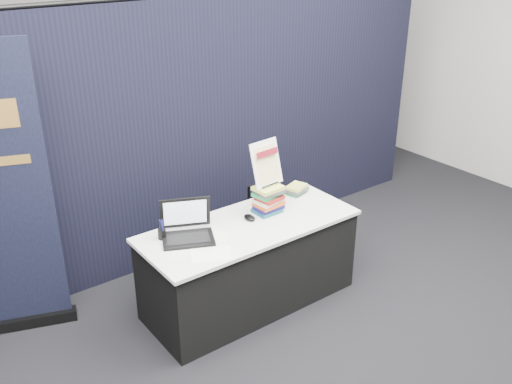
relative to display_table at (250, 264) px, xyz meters
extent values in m
plane|color=black|center=(0.00, -0.55, -0.38)|extent=(8.00, 8.00, 0.00)
cube|color=#ACA9A2|center=(0.00, 3.45, 1.37)|extent=(8.00, 0.02, 3.50)
cube|color=black|center=(0.00, 1.05, 0.82)|extent=(6.00, 0.08, 2.40)
cube|color=black|center=(0.00, 0.00, -0.02)|extent=(1.76, 0.71, 0.72)
cube|color=silver|center=(0.00, 0.00, 0.36)|extent=(1.80, 0.75, 0.03)
cube|color=black|center=(-0.53, 0.07, 0.38)|extent=(0.47, 0.42, 0.02)
cube|color=black|center=(-0.53, 0.20, 0.53)|extent=(0.38, 0.23, 0.27)
cube|color=white|center=(-0.53, 0.20, 0.53)|extent=(0.32, 0.18, 0.21)
ellipsoid|color=black|center=(0.05, 0.06, 0.39)|extent=(0.08, 0.12, 0.04)
cube|color=silver|center=(-0.66, -0.06, 0.38)|extent=(0.28, 0.21, 0.00)
cube|color=white|center=(-0.50, -0.21, 0.38)|extent=(0.36, 0.33, 0.00)
cube|color=silver|center=(-0.40, -0.01, 0.38)|extent=(0.38, 0.31, 0.00)
cylinder|color=black|center=(-0.68, 0.21, 0.41)|extent=(0.07, 0.07, 0.08)
cube|color=#174C59|center=(0.25, 0.08, 0.39)|extent=(0.23, 0.19, 0.03)
cube|color=#16114E|center=(0.25, 0.08, 0.42)|extent=(0.23, 0.19, 0.03)
cube|color=#D0531D|center=(0.25, 0.08, 0.45)|extent=(0.23, 0.19, 0.03)
cube|color=beige|center=(0.25, 0.08, 0.48)|extent=(0.23, 0.19, 0.03)
cube|color=maroon|center=(0.25, 0.08, 0.51)|extent=(0.23, 0.19, 0.03)
cube|color=#217C44|center=(0.25, 0.08, 0.54)|extent=(0.23, 0.19, 0.03)
cube|color=#48484D|center=(0.25, 0.08, 0.57)|extent=(0.23, 0.19, 0.03)
cube|color=#C0CF52|center=(0.25, 0.08, 0.60)|extent=(0.23, 0.19, 0.03)
cube|color=#217C44|center=(0.70, 0.22, 0.39)|extent=(0.22, 0.19, 0.03)
cube|color=#48484D|center=(0.70, 0.22, 0.41)|extent=(0.22, 0.19, 0.03)
cube|color=#C0CF52|center=(0.70, 0.22, 0.44)|extent=(0.22, 0.19, 0.03)
cube|color=black|center=(0.25, 0.06, 0.63)|extent=(0.19, 0.03, 0.02)
cylinder|color=black|center=(0.18, 0.15, 0.74)|extent=(0.02, 0.10, 0.27)
cylinder|color=black|center=(0.33, 0.15, 0.74)|extent=(0.02, 0.10, 0.27)
cube|color=white|center=(0.25, 0.11, 0.80)|extent=(0.29, 0.13, 0.37)
cube|color=#F7E29A|center=(0.25, 0.10, 0.80)|extent=(0.23, 0.10, 0.29)
cube|color=maroon|center=(0.25, 0.10, 0.90)|extent=(0.23, 0.04, 0.05)
cube|color=black|center=(-1.73, 0.83, -0.33)|extent=(0.94, 0.42, 0.09)
cylinder|color=black|center=(0.41, 0.22, -0.18)|extent=(0.02, 0.02, 0.39)
cylinder|color=black|center=(0.75, 0.22, -0.18)|extent=(0.02, 0.02, 0.39)
cylinder|color=black|center=(0.41, 0.57, -0.18)|extent=(0.02, 0.02, 0.39)
cylinder|color=black|center=(0.75, 0.57, -0.18)|extent=(0.02, 0.02, 0.39)
cube|color=black|center=(0.58, 0.40, 0.03)|extent=(0.47, 0.47, 0.03)
cube|color=black|center=(0.58, 0.57, 0.36)|extent=(0.33, 0.16, 0.14)
camera|label=1|loc=(-2.39, -3.28, 2.54)|focal=40.00mm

